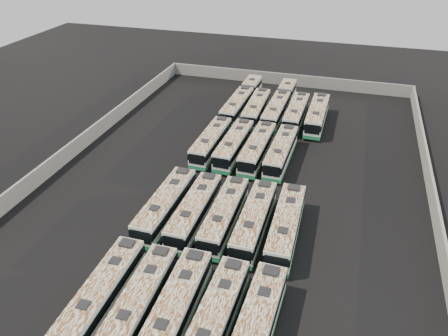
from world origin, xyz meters
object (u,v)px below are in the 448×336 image
bus_front_far_right (255,330)px  bus_back_far_right (317,115)px  bus_midback_center (257,148)px  bus_back_right (296,113)px  bus_midback_far_left (211,142)px  bus_midfront_center (224,215)px  bus_back_far_left (242,100)px  bus_back_left (256,109)px  bus_back_center (280,104)px  bus_front_far_left (102,294)px  bus_midfront_far_right (286,226)px  bus_front_right (215,320)px  bus_front_center (175,311)px  bus_midback_left (234,145)px  bus_midfront_right (254,221)px  bus_front_left (139,303)px  bus_midfront_far_left (166,205)px  bus_midback_right (281,152)px  bus_midfront_left (195,211)px

bus_front_far_right → bus_back_far_right: size_ratio=1.00×
bus_midback_center → bus_front_far_right: bearing=-76.0°
bus_back_right → bus_midback_far_left: bearing=-125.7°
bus_midfront_center → bus_back_far_left: 31.50m
bus_back_far_right → bus_midback_far_left: bearing=-134.1°
bus_back_left → bus_back_center: bus_back_left is taller
bus_back_center → bus_front_far_left: bearing=-97.5°
bus_back_left → bus_back_right: (6.23, 0.16, -0.01)m
bus_midfront_far_right → bus_back_center: 31.43m
bus_front_far_right → bus_midfront_center: (-6.29, 12.91, -0.07)m
bus_front_far_right → bus_midback_center: 28.67m
bus_front_right → bus_back_left: size_ratio=1.00×
bus_midfront_center → bus_back_center: (0.02, 30.80, 0.01)m
bus_front_center → bus_midback_left: 28.24m
bus_midfront_far_right → bus_back_right: bearing=95.6°
bus_front_right → bus_back_left: bus_front_right is taller
bus_midback_center → bus_back_right: (3.11, 12.86, -0.01)m
bus_midback_far_left → bus_back_center: bus_back_center is taller
bus_midfront_right → bus_back_far_left: 32.30m
bus_front_center → bus_midfront_far_right: bus_front_center is taller
bus_front_far_right → bus_midfront_far_right: bearing=91.3°
bus_midback_left → bus_midback_center: 3.19m
bus_front_far_left → bus_front_left: 3.30m
bus_front_far_left → bus_back_far_left: (0.17, 43.89, 0.00)m
bus_front_left → bus_back_right: (6.19, 40.93, 0.01)m
bus_front_far_right → bus_back_left: bus_front_far_right is taller
bus_midback_center → bus_back_far_left: 16.99m
bus_back_right → bus_front_left: bearing=-97.8°
bus_midfront_right → bus_midback_left: size_ratio=1.00×
bus_front_left → bus_midfront_far_left: bearing=102.8°
bus_midfront_center → bus_back_right: bearing=83.2°
bus_midfront_center → bus_midback_center: size_ratio=0.98×
bus_front_left → bus_back_far_right: bearing=75.7°
bus_back_center → bus_front_left: bearing=-93.2°
bus_midfront_far_right → bus_back_center: bus_midfront_far_right is taller
bus_midfront_far_left → bus_midfront_far_right: size_ratio=1.00×
bus_front_far_right → bus_back_center: bearing=99.7°
bus_front_center → bus_back_far_right: 41.40m
bus_front_right → bus_midfront_right: size_ratio=1.01×
bus_midback_right → bus_midfront_center: bearing=-100.4°
bus_midfront_far_right → bus_front_far_right: bearing=-91.3°
bus_back_left → bus_midfront_center: bearing=-84.8°
bus_back_center → bus_back_far_right: (6.21, -2.84, 0.06)m
bus_midfront_right → bus_midback_left: 16.42m
bus_front_left → bus_back_center: bus_back_center is taller
bus_midfront_left → bus_back_center: bus_midfront_left is taller
bus_midfront_center → bus_midback_far_left: (-6.41, 15.11, 0.00)m
bus_front_left → bus_midback_far_left: bus_front_left is taller
bus_front_far_left → bus_midback_center: (6.38, 28.07, 0.01)m
bus_midfront_right → bus_back_far_left: bus_midfront_right is taller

